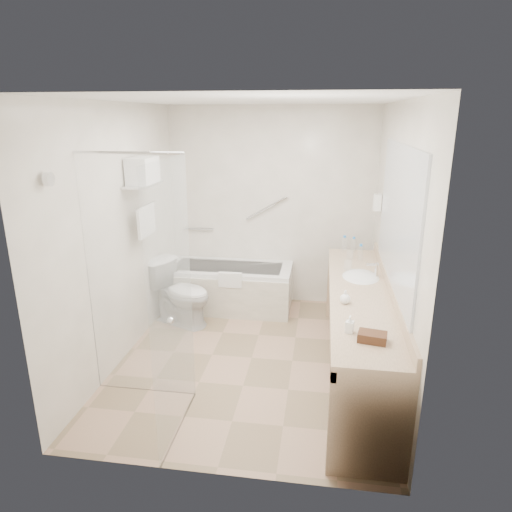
# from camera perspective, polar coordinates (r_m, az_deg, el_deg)

# --- Properties ---
(floor) EXTENTS (3.20, 3.20, 0.00)m
(floor) POSITION_cam_1_polar(r_m,az_deg,el_deg) (4.78, -0.54, -12.60)
(floor) COLOR tan
(floor) RESTS_ON ground
(ceiling) EXTENTS (2.60, 3.20, 0.10)m
(ceiling) POSITION_cam_1_polar(r_m,az_deg,el_deg) (4.15, -0.64, 18.90)
(ceiling) COLOR silver
(ceiling) RESTS_ON wall_back
(wall_back) EXTENTS (2.60, 0.10, 2.50)m
(wall_back) POSITION_cam_1_polar(r_m,az_deg,el_deg) (5.84, 1.89, 6.09)
(wall_back) COLOR silver
(wall_back) RESTS_ON ground
(wall_front) EXTENTS (2.60, 0.10, 2.50)m
(wall_front) POSITION_cam_1_polar(r_m,az_deg,el_deg) (2.82, -5.73, -6.48)
(wall_front) COLOR silver
(wall_front) RESTS_ON ground
(wall_left) EXTENTS (0.10, 3.20, 2.50)m
(wall_left) POSITION_cam_1_polar(r_m,az_deg,el_deg) (4.68, -16.53, 2.54)
(wall_left) COLOR silver
(wall_left) RESTS_ON ground
(wall_right) EXTENTS (0.10, 3.20, 2.50)m
(wall_right) POSITION_cam_1_polar(r_m,az_deg,el_deg) (4.30, 16.79, 1.26)
(wall_right) COLOR silver
(wall_right) RESTS_ON ground
(bathtub) EXTENTS (1.60, 0.73, 0.59)m
(bathtub) POSITION_cam_1_polar(r_m,az_deg,el_deg) (5.85, -3.50, -3.87)
(bathtub) COLOR silver
(bathtub) RESTS_ON floor
(grab_bar_short) EXTENTS (0.40, 0.03, 0.03)m
(grab_bar_short) POSITION_cam_1_polar(r_m,az_deg,el_deg) (6.05, -7.17, 3.44)
(grab_bar_short) COLOR silver
(grab_bar_short) RESTS_ON wall_back
(grab_bar_long) EXTENTS (0.53, 0.03, 0.33)m
(grab_bar_long) POSITION_cam_1_polar(r_m,az_deg,el_deg) (5.81, 1.35, 6.03)
(grab_bar_long) COLOR silver
(grab_bar_long) RESTS_ON wall_back
(shower_enclosure) EXTENTS (0.96, 0.91, 2.11)m
(shower_enclosure) POSITION_cam_1_polar(r_m,az_deg,el_deg) (3.67, -12.71, -4.21)
(shower_enclosure) COLOR silver
(shower_enclosure) RESTS_ON floor
(towel_shelf) EXTENTS (0.24, 0.55, 0.81)m
(towel_shelf) POSITION_cam_1_polar(r_m,az_deg,el_deg) (4.85, -13.91, 9.32)
(towel_shelf) COLOR silver
(towel_shelf) RESTS_ON wall_left
(vanity_counter) EXTENTS (0.55, 2.70, 0.95)m
(vanity_counter) POSITION_cam_1_polar(r_m,az_deg,el_deg) (4.33, 12.73, -6.90)
(vanity_counter) COLOR tan
(vanity_counter) RESTS_ON floor
(sink) EXTENTS (0.40, 0.52, 0.14)m
(sink) POSITION_cam_1_polar(r_m,az_deg,el_deg) (4.64, 12.93, -2.88)
(sink) COLOR silver
(sink) RESTS_ON vanity_counter
(faucet) EXTENTS (0.03, 0.03, 0.14)m
(faucet) POSITION_cam_1_polar(r_m,az_deg,el_deg) (4.61, 14.82, -1.66)
(faucet) COLOR silver
(faucet) RESTS_ON vanity_counter
(mirror) EXTENTS (0.02, 2.00, 1.20)m
(mirror) POSITION_cam_1_polar(r_m,az_deg,el_deg) (4.08, 17.29, 4.74)
(mirror) COLOR #B2B8BF
(mirror) RESTS_ON wall_right
(hairdryer_unit) EXTENTS (0.08, 0.10, 0.18)m
(hairdryer_unit) POSITION_cam_1_polar(r_m,az_deg,el_deg) (5.26, 14.92, 6.49)
(hairdryer_unit) COLOR white
(hairdryer_unit) RESTS_ON wall_right
(toilet) EXTENTS (0.87, 0.70, 0.75)m
(toilet) POSITION_cam_1_polar(r_m,az_deg,el_deg) (5.44, -9.35, -4.62)
(toilet) COLOR silver
(toilet) RESTS_ON floor
(amenity_basket) EXTENTS (0.22, 0.17, 0.07)m
(amenity_basket) POSITION_cam_1_polar(r_m,az_deg,el_deg) (3.36, 14.33, -9.78)
(amenity_basket) COLOR #4B291B
(amenity_basket) RESTS_ON vanity_counter
(soap_bottle_a) EXTENTS (0.09, 0.14, 0.06)m
(soap_bottle_a) POSITION_cam_1_polar(r_m,az_deg,el_deg) (3.45, 11.60, -8.89)
(soap_bottle_a) COLOR white
(soap_bottle_a) RESTS_ON vanity_counter
(soap_bottle_b) EXTENTS (0.12, 0.14, 0.09)m
(soap_bottle_b) POSITION_cam_1_polar(r_m,az_deg,el_deg) (3.94, 11.08, -5.21)
(soap_bottle_b) COLOR white
(soap_bottle_b) RESTS_ON vanity_counter
(water_bottle_left) EXTENTS (0.06, 0.06, 0.18)m
(water_bottle_left) POSITION_cam_1_polar(r_m,az_deg,el_deg) (5.41, 12.09, 1.34)
(water_bottle_left) COLOR silver
(water_bottle_left) RESTS_ON vanity_counter
(water_bottle_mid) EXTENTS (0.06, 0.06, 0.20)m
(water_bottle_mid) POSITION_cam_1_polar(r_m,az_deg,el_deg) (5.40, 10.98, 1.45)
(water_bottle_mid) COLOR silver
(water_bottle_mid) RESTS_ON vanity_counter
(water_bottle_right) EXTENTS (0.06, 0.06, 0.19)m
(water_bottle_right) POSITION_cam_1_polar(r_m,az_deg,el_deg) (5.11, 12.93, 0.38)
(water_bottle_right) COLOR silver
(water_bottle_right) RESTS_ON vanity_counter
(drinking_glass_near) EXTENTS (0.10, 0.10, 0.10)m
(drinking_glass_near) POSITION_cam_1_polar(r_m,az_deg,el_deg) (4.77, 11.43, -1.18)
(drinking_glass_near) COLOR silver
(drinking_glass_near) RESTS_ON vanity_counter
(drinking_glass_far) EXTENTS (0.10, 0.10, 0.10)m
(drinking_glass_far) POSITION_cam_1_polar(r_m,az_deg,el_deg) (5.14, 11.66, 0.14)
(drinking_glass_far) COLOR silver
(drinking_glass_far) RESTS_ON vanity_counter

